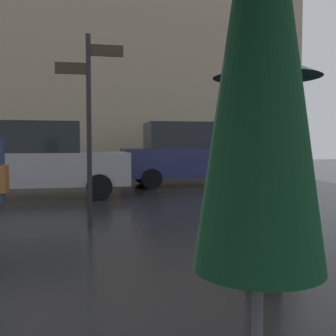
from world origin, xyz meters
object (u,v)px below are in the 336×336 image
folded_patio_umbrella_near (261,56)px  pedestrian_with_umbrella (266,112)px  parked_car_right (37,159)px  street_signpost (89,112)px  parked_car_left (189,154)px

folded_patio_umbrella_near → pedestrian_with_umbrella: 2.59m
folded_patio_umbrella_near → parked_car_right: folded_patio_umbrella_near is taller
folded_patio_umbrella_near → street_signpost: (-0.37, 5.65, 0.25)m
folded_patio_umbrella_near → pedestrian_with_umbrella: folded_patio_umbrella_near is taller
folded_patio_umbrella_near → parked_car_right: (-1.59, 9.80, -0.67)m
folded_patio_umbrella_near → street_signpost: bearing=93.8°
parked_car_left → street_signpost: size_ratio=1.44×
pedestrian_with_umbrella → parked_car_right: 7.98m
parked_car_right → folded_patio_umbrella_near: bearing=113.5°
folded_patio_umbrella_near → parked_car_left: bearing=76.0°
pedestrian_with_umbrella → street_signpost: bearing=-49.3°
pedestrian_with_umbrella → parked_car_right: bearing=-53.7°
pedestrian_with_umbrella → parked_car_left: size_ratio=0.49×
street_signpost → parked_car_right: bearing=106.3°
parked_car_left → parked_car_right: size_ratio=1.01×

